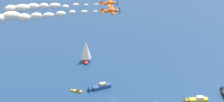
{
  "coord_description": "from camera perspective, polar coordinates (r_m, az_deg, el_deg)",
  "views": [
    {
      "loc": [
        128.24,
        -2.94,
        71.86
      ],
      "look_at": [
        0.21,
        -0.88,
        21.57
      ],
      "focal_mm": 56.97,
      "sensor_mm": 36.0,
      "label": 1
    }
  ],
  "objects": [
    {
      "name": "wingwalker_wingman",
      "position": [
        122.95,
        -0.13,
        7.49
      ],
      "size": [
        1.48,
        0.44,
        1.53
      ],
      "color": "red"
    },
    {
      "name": "biplane_lead",
      "position": [
        140.44,
        -0.37,
        7.72
      ],
      "size": [
        7.33,
        7.02,
        3.56
      ],
      "color": "orange"
    },
    {
      "name": "smoke_trail_lead",
      "position": [
        136.72,
        -12.78,
        6.79
      ],
      "size": [
        9.96,
        35.1,
        3.64
      ],
      "color": "silver"
    },
    {
      "name": "ground_plane",
      "position": [
        147.03,
        0.35,
        -7.82
      ],
      "size": [
        2000.0,
        2000.0,
        0.0
      ],
      "primitive_type": "plane",
      "color": "navy"
    },
    {
      "name": "motorboat_far_port",
      "position": [
        155.28,
        -2.18,
        -5.81
      ],
      "size": [
        6.98,
        10.33,
        2.97
      ],
      "color": "#23478C",
      "rests_on": "ground_plane"
    },
    {
      "name": "sailboat_outer_ring_a",
      "position": [
        181.79,
        -4.2,
        0.03
      ],
      "size": [
        9.7,
        5.47,
        12.4
      ],
      "color": "#B21E1E",
      "rests_on": "ground_plane"
    },
    {
      "name": "motorboat_outer_ring_b",
      "position": [
        149.36,
        13.23,
        -7.62
      ],
      "size": [
        3.22,
        9.56,
        2.73
      ],
      "color": "gold",
      "rests_on": "ground_plane"
    },
    {
      "name": "motorboat_mid_cluster",
      "position": [
        153.77,
        -5.78,
        -6.37
      ],
      "size": [
        2.84,
        5.11,
        1.44
      ],
      "color": "gold",
      "rests_on": "ground_plane"
    },
    {
      "name": "smoke_trail_wingman",
      "position": [
        120.2,
        -15.7,
        5.21
      ],
      "size": [
        11.42,
        39.12,
        4.01
      ],
      "color": "silver"
    },
    {
      "name": "biplane_wingman",
      "position": [
        123.51,
        -0.14,
        6.52
      ],
      "size": [
        7.33,
        7.02,
        3.56
      ],
      "color": "orange"
    }
  ]
}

